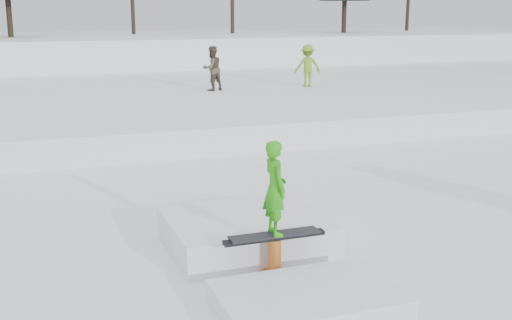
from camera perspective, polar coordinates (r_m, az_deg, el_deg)
name	(u,v)px	position (r m, az deg, el deg)	size (l,w,h in m)	color
ground	(269,252)	(10.82, 1.17, -8.21)	(120.00, 120.00, 0.00)	white
snow_berm	(85,56)	(39.64, -14.94, 8.94)	(60.00, 14.00, 2.40)	white
snow_midrise	(122,101)	(25.88, -11.82, 5.16)	(50.00, 18.00, 0.80)	white
walker_olive	(212,68)	(25.32, -3.93, 8.12)	(0.84, 0.65, 1.73)	#463D2B
walker_ygreen	(307,66)	(26.71, 4.59, 8.35)	(1.10, 0.63, 1.70)	olive
jib_rail_feature	(261,245)	(10.30, 0.45, -7.55)	(2.60, 4.40, 2.11)	white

